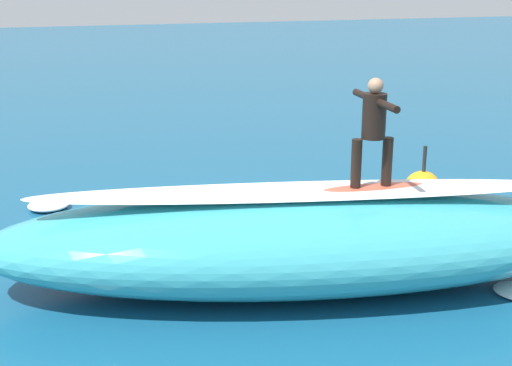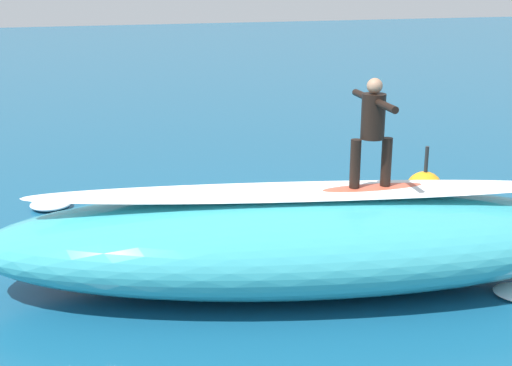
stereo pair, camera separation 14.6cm
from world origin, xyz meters
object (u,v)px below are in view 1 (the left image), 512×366
(surfboard_paddling, at_px, (167,221))
(buoy_marker, at_px, (422,189))
(surfboard_riding, at_px, (370,189))
(surfer_paddling, at_px, (167,211))
(surfer_riding, at_px, (374,124))

(surfboard_paddling, relative_size, buoy_marker, 1.48)
(surfboard_riding, height_order, buoy_marker, surfboard_riding)
(surfboard_riding, distance_m, buoy_marker, 4.29)
(surfboard_riding, xyz_separation_m, surfer_paddling, (2.36, -3.90, -1.34))
(surfer_riding, height_order, surfer_paddling, surfer_riding)
(surfboard_riding, distance_m, surfer_paddling, 4.75)
(surfer_paddling, distance_m, buoy_marker, 5.36)
(surfboard_riding, bearing_deg, surfer_paddling, -52.10)
(surfer_paddling, bearing_deg, buoy_marker, 90.12)
(surfer_riding, height_order, buoy_marker, surfer_riding)
(surfboard_riding, height_order, surfer_paddling, surfboard_riding)
(surfer_riding, relative_size, surfer_paddling, 0.94)
(surfboard_riding, xyz_separation_m, surfboard_paddling, (2.39, -3.77, -1.52))
(surfboard_riding, bearing_deg, surfboard_paddling, -50.96)
(surfboard_riding, height_order, surfboard_paddling, surfboard_riding)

